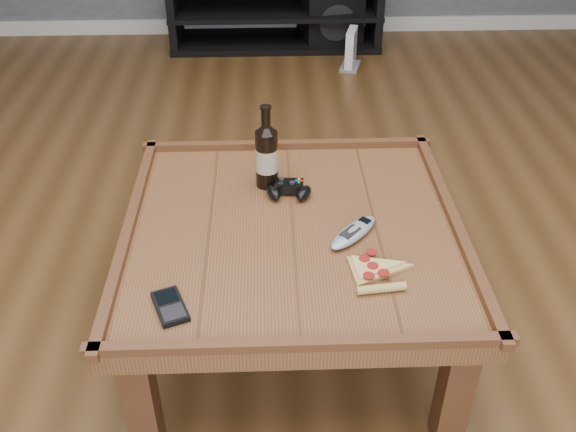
{
  "coord_description": "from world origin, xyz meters",
  "views": [
    {
      "loc": [
        -0.07,
        -1.54,
        1.58
      ],
      "look_at": [
        -0.02,
        -0.04,
        0.52
      ],
      "focal_mm": 40.0,
      "sensor_mm": 36.0,
      "label": 1
    }
  ],
  "objects_px": {
    "pizza_slice": "(374,271)",
    "game_console": "(351,51)",
    "media_console": "(275,9)",
    "subwoofer": "(330,14)",
    "beer_bottle": "(267,154)",
    "remote_control": "(353,232)",
    "smartphone": "(170,306)",
    "coffee_table": "(293,243)",
    "game_controller": "(289,190)"
  },
  "relations": [
    {
      "from": "pizza_slice",
      "to": "game_console",
      "type": "height_order",
      "value": "pizza_slice"
    },
    {
      "from": "media_console",
      "to": "subwoofer",
      "type": "relative_size",
      "value": 3.2
    },
    {
      "from": "beer_bottle",
      "to": "game_console",
      "type": "bearing_deg",
      "value": 75.5
    },
    {
      "from": "remote_control",
      "to": "game_console",
      "type": "relative_size",
      "value": 0.78
    },
    {
      "from": "media_console",
      "to": "game_console",
      "type": "distance_m",
      "value": 0.65
    },
    {
      "from": "smartphone",
      "to": "remote_control",
      "type": "relative_size",
      "value": 0.76
    },
    {
      "from": "smartphone",
      "to": "coffee_table",
      "type": "bearing_deg",
      "value": 24.59
    },
    {
      "from": "game_controller",
      "to": "game_console",
      "type": "distance_m",
      "value": 2.23
    },
    {
      "from": "beer_bottle",
      "to": "game_console",
      "type": "xyz_separation_m",
      "value": [
        0.54,
        2.08,
        -0.45
      ]
    },
    {
      "from": "game_controller",
      "to": "pizza_slice",
      "type": "relative_size",
      "value": 0.65
    },
    {
      "from": "coffee_table",
      "to": "beer_bottle",
      "type": "relative_size",
      "value": 3.66
    },
    {
      "from": "coffee_table",
      "to": "game_console",
      "type": "xyz_separation_m",
      "value": [
        0.46,
        2.32,
        -0.28
      ]
    },
    {
      "from": "media_console",
      "to": "game_console",
      "type": "height_order",
      "value": "media_console"
    },
    {
      "from": "subwoofer",
      "to": "coffee_table",
      "type": "bearing_deg",
      "value": -107.33
    },
    {
      "from": "smartphone",
      "to": "subwoofer",
      "type": "height_order",
      "value": "smartphone"
    },
    {
      "from": "media_console",
      "to": "beer_bottle",
      "type": "relative_size",
      "value": 4.97
    },
    {
      "from": "pizza_slice",
      "to": "game_controller",
      "type": "bearing_deg",
      "value": 112.07
    },
    {
      "from": "game_controller",
      "to": "smartphone",
      "type": "bearing_deg",
      "value": -117.53
    },
    {
      "from": "game_controller",
      "to": "media_console",
      "type": "bearing_deg",
      "value": 94.28
    },
    {
      "from": "smartphone",
      "to": "remote_control",
      "type": "height_order",
      "value": "remote_control"
    },
    {
      "from": "remote_control",
      "to": "game_console",
      "type": "height_order",
      "value": "remote_control"
    },
    {
      "from": "beer_bottle",
      "to": "game_controller",
      "type": "height_order",
      "value": "beer_bottle"
    },
    {
      "from": "media_console",
      "to": "pizza_slice",
      "type": "xyz_separation_m",
      "value": [
        0.21,
        -2.97,
        0.21
      ]
    },
    {
      "from": "smartphone",
      "to": "subwoofer",
      "type": "distance_m",
      "value": 3.23
    },
    {
      "from": "pizza_slice",
      "to": "smartphone",
      "type": "xyz_separation_m",
      "value": [
        -0.54,
        -0.12,
        0.0
      ]
    },
    {
      "from": "pizza_slice",
      "to": "subwoofer",
      "type": "distance_m",
      "value": 3.04
    },
    {
      "from": "game_controller",
      "to": "subwoofer",
      "type": "xyz_separation_m",
      "value": [
        0.38,
        2.62,
        -0.28
      ]
    },
    {
      "from": "game_controller",
      "to": "remote_control",
      "type": "bearing_deg",
      "value": -47.0
    },
    {
      "from": "remote_control",
      "to": "subwoofer",
      "type": "relative_size",
      "value": 0.44
    },
    {
      "from": "smartphone",
      "to": "media_console",
      "type": "bearing_deg",
      "value": 62.36
    },
    {
      "from": "game_controller",
      "to": "game_console",
      "type": "bearing_deg",
      "value": 82.08
    },
    {
      "from": "subwoofer",
      "to": "remote_control",
      "type": "bearing_deg",
      "value": -103.71
    },
    {
      "from": "media_console",
      "to": "remote_control",
      "type": "relative_size",
      "value": 7.26
    },
    {
      "from": "media_console",
      "to": "pizza_slice",
      "type": "height_order",
      "value": "media_console"
    },
    {
      "from": "game_console",
      "to": "beer_bottle",
      "type": "bearing_deg",
      "value": -89.4
    },
    {
      "from": "beer_bottle",
      "to": "smartphone",
      "type": "bearing_deg",
      "value": -113.45
    },
    {
      "from": "coffee_table",
      "to": "game_console",
      "type": "height_order",
      "value": "coffee_table"
    },
    {
      "from": "game_controller",
      "to": "subwoofer",
      "type": "bearing_deg",
      "value": 86.24
    },
    {
      "from": "game_console",
      "to": "coffee_table",
      "type": "bearing_deg",
      "value": -86.2
    },
    {
      "from": "media_console",
      "to": "pizza_slice",
      "type": "relative_size",
      "value": 5.6
    },
    {
      "from": "subwoofer",
      "to": "game_console",
      "type": "xyz_separation_m",
      "value": [
        0.09,
        -0.48,
        -0.08
      ]
    },
    {
      "from": "coffee_table",
      "to": "beer_bottle",
      "type": "bearing_deg",
      "value": 107.14
    },
    {
      "from": "game_controller",
      "to": "smartphone",
      "type": "relative_size",
      "value": 1.11
    },
    {
      "from": "smartphone",
      "to": "remote_control",
      "type": "xyz_separation_m",
      "value": [
        0.5,
        0.29,
        0.01
      ]
    },
    {
      "from": "beer_bottle",
      "to": "game_controller",
      "type": "xyz_separation_m",
      "value": [
        0.07,
        -0.07,
        -0.09
      ]
    },
    {
      "from": "game_controller",
      "to": "coffee_table",
      "type": "bearing_deg",
      "value": -83.69
    },
    {
      "from": "subwoofer",
      "to": "game_console",
      "type": "bearing_deg",
      "value": -88.88
    },
    {
      "from": "coffee_table",
      "to": "pizza_slice",
      "type": "relative_size",
      "value": 4.12
    },
    {
      "from": "game_controller",
      "to": "remote_control",
      "type": "distance_m",
      "value": 0.29
    },
    {
      "from": "remote_control",
      "to": "subwoofer",
      "type": "distance_m",
      "value": 2.87
    }
  ]
}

